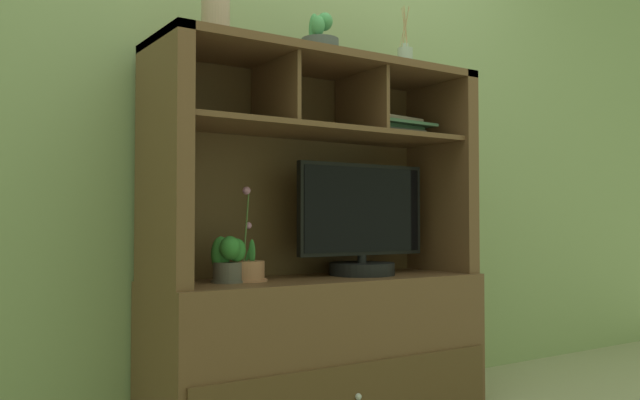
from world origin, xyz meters
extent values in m
cube|color=#8EA46E|center=(0.00, 0.26, 1.40)|extent=(6.00, 0.02, 2.80)
cube|color=brown|center=(0.00, 0.00, 0.27)|extent=(1.33, 0.46, 0.54)
cube|color=brown|center=(0.00, -0.23, 0.13)|extent=(1.27, 0.01, 0.23)
sphere|color=silver|center=(0.00, -0.25, 0.13)|extent=(0.02, 0.02, 0.02)
cube|color=brown|center=(-0.63, 0.00, 0.96)|extent=(0.06, 0.41, 0.85)
cube|color=brown|center=(0.63, 0.00, 0.96)|extent=(0.06, 0.41, 0.85)
cube|color=brown|center=(0.00, 0.19, 0.95)|extent=(1.27, 0.02, 0.82)
cube|color=brown|center=(0.00, 0.00, 1.37)|extent=(1.33, 0.41, 0.03)
cube|color=brown|center=(0.00, 0.00, 1.10)|extent=(1.21, 0.37, 0.02)
cube|color=brown|center=(-0.20, 0.00, 1.24)|extent=(0.02, 0.35, 0.25)
cube|color=brown|center=(0.20, 0.00, 1.24)|extent=(0.02, 0.35, 0.25)
cylinder|color=black|center=(0.20, -0.01, 0.56)|extent=(0.26, 0.26, 0.05)
cylinder|color=black|center=(0.20, -0.01, 0.60)|extent=(0.04, 0.04, 0.03)
cube|color=black|center=(0.20, -0.01, 0.80)|extent=(0.60, 0.03, 0.37)
cube|color=black|center=(0.20, -0.02, 0.80)|extent=(0.57, 0.00, 0.34)
cylinder|color=#AD6F52|center=(-0.31, 0.01, 0.58)|extent=(0.13, 0.13, 0.07)
cylinder|color=#AD6F52|center=(-0.31, 0.01, 0.54)|extent=(0.15, 0.15, 0.01)
cylinder|color=#4C6B38|center=(-0.31, 0.01, 0.74)|extent=(0.03, 0.02, 0.25)
sphere|color=#C279AE|center=(-0.30, 0.03, 0.74)|extent=(0.03, 0.03, 0.03)
sphere|color=#C279AE|center=(-0.31, 0.02, 0.87)|extent=(0.03, 0.03, 0.03)
ellipsoid|color=#398E45|center=(-0.30, 0.00, 0.64)|extent=(0.05, 0.06, 0.10)
ellipsoid|color=#398E45|center=(-0.30, 0.02, 0.64)|extent=(0.04, 0.05, 0.09)
cylinder|color=#534D48|center=(-0.39, 0.00, 0.57)|extent=(0.11, 0.11, 0.07)
cylinder|color=#534D48|center=(-0.39, 0.00, 0.54)|extent=(0.12, 0.12, 0.01)
ellipsoid|color=#307C32|center=(-0.36, -0.01, 0.65)|extent=(0.07, 0.05, 0.08)
ellipsoid|color=#307C32|center=(-0.41, 0.02, 0.64)|extent=(0.07, 0.06, 0.13)
ellipsoid|color=#307C32|center=(-0.40, -0.04, 0.66)|extent=(0.07, 0.07, 0.08)
cube|color=navy|center=(0.38, 0.04, 1.12)|extent=(0.23, 0.28, 0.01)
cube|color=#3B3A36|center=(0.38, 0.04, 1.13)|extent=(0.20, 0.24, 0.01)
cube|color=#4A7C5D|center=(0.38, 0.05, 1.15)|extent=(0.28, 0.22, 0.02)
cube|color=#4D795E|center=(0.38, 0.04, 1.16)|extent=(0.34, 0.29, 0.01)
cube|color=gray|center=(0.38, 0.05, 1.18)|extent=(0.25, 0.24, 0.02)
cylinder|color=#ABBFB1|center=(0.43, -0.01, 1.44)|extent=(0.07, 0.07, 0.10)
cylinder|color=#ABBFB1|center=(0.43, -0.01, 1.50)|extent=(0.03, 0.03, 0.02)
cylinder|color=tan|center=(0.44, -0.01, 1.58)|extent=(0.00, 0.04, 0.18)
cylinder|color=tan|center=(0.43, 0.00, 1.58)|extent=(0.04, 0.02, 0.18)
cylinder|color=tan|center=(0.43, 0.00, 1.58)|extent=(0.03, 0.02, 0.18)
cylinder|color=tan|center=(0.43, -0.01, 1.58)|extent=(0.00, 0.04, 0.18)
cylinder|color=tan|center=(0.43, -0.01, 1.58)|extent=(0.02, 0.01, 0.18)
cylinder|color=tan|center=(0.43, -0.01, 1.58)|extent=(0.04, 0.02, 0.18)
cylinder|color=#4B5354|center=(0.00, 0.00, 1.43)|extent=(0.15, 0.15, 0.08)
cylinder|color=#4B5354|center=(0.00, 0.00, 1.39)|extent=(0.17, 0.17, 0.01)
ellipsoid|color=#49995A|center=(0.02, 0.00, 1.54)|extent=(0.06, 0.07, 0.07)
ellipsoid|color=#49995A|center=(-0.01, 0.02, 1.51)|extent=(0.04, 0.05, 0.13)
ellipsoid|color=#49995A|center=(-0.02, -0.02, 1.51)|extent=(0.05, 0.06, 0.08)
cylinder|color=tan|center=(-0.43, 0.03, 1.47)|extent=(0.10, 0.10, 0.16)
camera|label=1|loc=(-1.42, -2.14, 0.76)|focal=37.19mm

